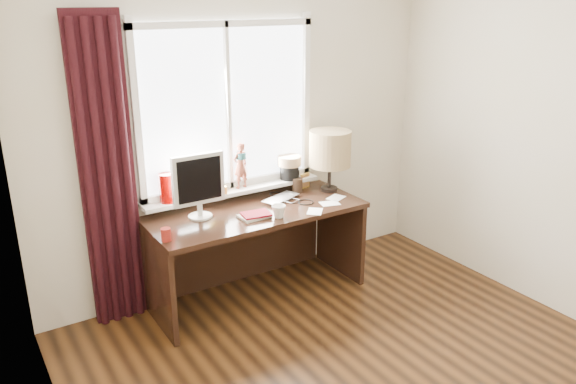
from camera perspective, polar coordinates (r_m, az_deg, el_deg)
wall_back at (r=4.56m, az=-4.54°, el=6.33°), size 3.50×0.00×2.60m
wall_left at (r=2.21m, az=-20.69°, el=-9.60°), size 0.00×4.00×2.60m
laptop at (r=4.55m, az=-0.73°, el=-0.68°), size 0.39×0.32×0.03m
mug at (r=4.19m, az=-0.95°, el=-1.93°), size 0.13×0.13×0.10m
red_cup at (r=3.89m, az=-12.29°, el=-4.24°), size 0.07×0.07×0.09m
window at (r=4.45m, az=-5.81°, el=6.14°), size 1.52×0.21×1.40m
curtain at (r=4.13m, az=-17.84°, el=1.40°), size 0.38×0.09×2.25m
desk at (r=4.53m, az=-3.77°, el=-4.32°), size 1.70×0.70×0.75m
monitor at (r=4.17m, az=-9.08°, el=1.01°), size 0.40×0.18×0.49m
notebook_stack at (r=4.21m, az=-3.38°, el=-2.37°), size 0.24×0.18×0.03m
brush_holder at (r=4.73m, az=0.95°, el=0.74°), size 0.09×0.09×0.25m
icon_frame at (r=4.83m, az=1.73°, el=1.16°), size 0.10×0.04×0.13m
table_lamp at (r=4.69m, az=4.29°, el=4.35°), size 0.35×0.35×0.52m
loose_papers at (r=4.48m, az=3.99°, el=-1.22°), size 0.51×0.33×0.00m
desk_cables at (r=4.56m, az=0.63°, el=-0.78°), size 0.23×0.43×0.01m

